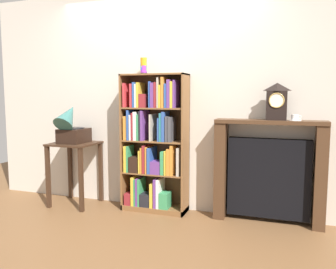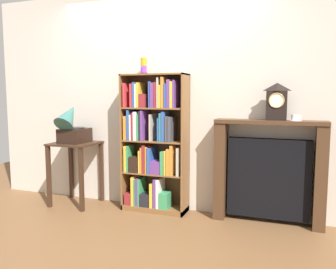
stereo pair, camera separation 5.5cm
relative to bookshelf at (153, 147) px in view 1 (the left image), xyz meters
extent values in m
cube|color=brown|center=(0.02, -0.14, -0.76)|extent=(7.89, 6.40, 0.02)
cube|color=beige|center=(0.15, 0.19, 0.55)|extent=(4.89, 0.08, 2.60)
cube|color=brown|center=(-0.35, 0.01, 0.05)|extent=(0.02, 0.29, 1.60)
cube|color=brown|center=(0.39, 0.01, 0.05)|extent=(0.02, 0.29, 1.60)
cube|color=brown|center=(0.02, 0.15, 0.05)|extent=(0.76, 0.01, 1.60)
cube|color=brown|center=(0.02, 0.01, 0.83)|extent=(0.76, 0.29, 0.02)
cube|color=brown|center=(0.02, 0.01, -0.72)|extent=(0.76, 0.29, 0.06)
cube|color=maroon|center=(-0.28, -0.03, -0.62)|extent=(0.08, 0.20, 0.14)
cube|color=gold|center=(-0.22, -0.02, -0.52)|extent=(0.03, 0.20, 0.34)
cube|color=#388E56|center=(-0.19, -0.02, -0.53)|extent=(0.02, 0.21, 0.32)
cube|color=#663884|center=(-0.16, -0.03, -0.53)|extent=(0.02, 0.20, 0.33)
cube|color=#388E56|center=(-0.14, -0.02, -0.53)|extent=(0.02, 0.21, 0.32)
cube|color=black|center=(-0.06, -0.03, -0.62)|extent=(0.12, 0.19, 0.15)
cube|color=gold|center=(0.02, -0.01, -0.55)|extent=(0.04, 0.22, 0.28)
cube|color=#663884|center=(0.06, -0.03, -0.52)|extent=(0.03, 0.19, 0.34)
cube|color=white|center=(0.10, -0.01, -0.53)|extent=(0.03, 0.24, 0.33)
cube|color=#388E56|center=(0.17, -0.04, -0.60)|extent=(0.10, 0.17, 0.18)
cube|color=brown|center=(0.02, 0.01, -0.30)|extent=(0.73, 0.27, 0.02)
cube|color=gold|center=(-0.31, -0.02, -0.14)|extent=(0.03, 0.21, 0.31)
cube|color=#388E56|center=(-0.28, -0.03, -0.14)|extent=(0.02, 0.19, 0.31)
cube|color=black|center=(-0.20, -0.02, -0.20)|extent=(0.11, 0.21, 0.18)
cube|color=gold|center=(-0.13, -0.01, -0.16)|extent=(0.02, 0.23, 0.26)
cube|color=orange|center=(-0.10, -0.02, -0.15)|extent=(0.02, 0.22, 0.30)
cube|color=maroon|center=(-0.07, -0.01, -0.13)|extent=(0.03, 0.23, 0.32)
cube|color=orange|center=(-0.04, 0.00, -0.14)|extent=(0.02, 0.25, 0.31)
cube|color=#2D519E|center=(-0.01, 0.00, -0.15)|extent=(0.04, 0.24, 0.30)
cube|color=#663884|center=(0.07, -0.04, -0.22)|extent=(0.12, 0.18, 0.15)
cube|color=#388E56|center=(0.15, -0.01, -0.16)|extent=(0.04, 0.24, 0.27)
cube|color=gold|center=(0.19, -0.03, -0.16)|extent=(0.02, 0.20, 0.28)
cube|color=orange|center=(0.23, -0.02, -0.15)|extent=(0.04, 0.22, 0.30)
cube|color=orange|center=(0.26, -0.02, -0.12)|extent=(0.03, 0.21, 0.34)
cube|color=#B2A893|center=(0.34, -0.02, -0.14)|extent=(0.03, 0.22, 0.32)
cube|color=brown|center=(0.02, 0.01, 0.08)|extent=(0.73, 0.27, 0.02)
cube|color=orange|center=(-0.30, -0.01, 0.22)|extent=(0.04, 0.23, 0.28)
cube|color=#2D519E|center=(-0.27, -0.02, 0.26)|extent=(0.02, 0.22, 0.35)
cube|color=white|center=(-0.23, -0.01, 0.23)|extent=(0.02, 0.24, 0.29)
cube|color=maroon|center=(-0.21, 0.00, 0.24)|extent=(0.02, 0.25, 0.32)
cube|color=white|center=(-0.18, -0.03, 0.25)|extent=(0.04, 0.20, 0.33)
cube|color=#388E56|center=(-0.14, -0.03, 0.23)|extent=(0.02, 0.20, 0.30)
cube|color=black|center=(-0.12, -0.02, 0.25)|extent=(0.02, 0.21, 0.34)
cube|color=#663884|center=(-0.09, -0.01, 0.26)|extent=(0.03, 0.23, 0.34)
cube|color=#B2A893|center=(0.01, -0.01, 0.24)|extent=(0.02, 0.22, 0.30)
cube|color=#2D519E|center=(0.11, -0.01, 0.22)|extent=(0.02, 0.24, 0.26)
cube|color=teal|center=(0.13, -0.02, 0.24)|extent=(0.02, 0.22, 0.32)
cube|color=#2D519E|center=(0.17, -0.03, 0.25)|extent=(0.03, 0.20, 0.34)
cube|color=#424247|center=(0.21, -0.03, 0.23)|extent=(0.03, 0.20, 0.29)
cube|color=#424247|center=(0.24, -0.03, 0.22)|extent=(0.04, 0.20, 0.28)
cube|color=brown|center=(0.02, 0.01, 0.45)|extent=(0.73, 0.27, 0.02)
cube|color=#C63338|center=(-0.31, 0.00, 0.60)|extent=(0.02, 0.24, 0.28)
cube|color=#C63338|center=(-0.22, -0.03, 0.60)|extent=(0.03, 0.20, 0.27)
cube|color=#2D519E|center=(-0.19, -0.03, 0.61)|extent=(0.02, 0.20, 0.29)
cube|color=white|center=(-0.16, -0.01, 0.60)|extent=(0.02, 0.23, 0.26)
cube|color=gold|center=(-0.14, -0.02, 0.61)|extent=(0.03, 0.21, 0.28)
cube|color=maroon|center=(-0.08, -0.04, 0.54)|extent=(0.08, 0.18, 0.15)
cube|color=#2D519E|center=(0.01, -0.03, 0.61)|extent=(0.02, 0.19, 0.29)
cube|color=#663884|center=(0.04, -0.02, 0.60)|extent=(0.04, 0.21, 0.28)
cube|color=maroon|center=(0.08, -0.02, 0.61)|extent=(0.03, 0.22, 0.28)
cube|color=#B2A893|center=(0.10, -0.01, 0.63)|extent=(0.02, 0.23, 0.33)
cube|color=gold|center=(0.13, -0.03, 0.59)|extent=(0.02, 0.19, 0.25)
cube|color=orange|center=(0.16, -0.02, 0.63)|extent=(0.03, 0.21, 0.34)
cube|color=#2D519E|center=(0.19, -0.02, 0.60)|extent=(0.02, 0.21, 0.27)
cube|color=#663884|center=(0.23, -0.02, 0.62)|extent=(0.04, 0.22, 0.31)
cube|color=gold|center=(0.26, -0.03, 0.61)|extent=(0.03, 0.19, 0.29)
cube|color=#663884|center=(0.29, -0.03, 0.62)|extent=(0.02, 0.20, 0.30)
cylinder|color=black|center=(-0.12, 0.03, 0.89)|extent=(0.07, 0.07, 0.09)
cylinder|color=purple|center=(-0.12, 0.02, 0.90)|extent=(0.07, 0.07, 0.09)
cylinder|color=green|center=(-0.12, 0.03, 0.92)|extent=(0.07, 0.07, 0.09)
cylinder|color=blue|center=(-0.12, 0.02, 0.94)|extent=(0.07, 0.07, 0.09)
cylinder|color=purple|center=(-0.12, 0.02, 0.95)|extent=(0.07, 0.07, 0.09)
cylinder|color=yellow|center=(-0.12, 0.02, 0.97)|extent=(0.07, 0.07, 0.09)
cylinder|color=orange|center=(-0.12, 0.02, 0.99)|extent=(0.07, 0.07, 0.09)
cube|color=#382316|center=(-0.99, -0.11, 0.01)|extent=(0.52, 0.51, 0.02)
cube|color=#382316|center=(-1.23, -0.33, -0.38)|extent=(0.04, 0.04, 0.75)
cube|color=#382316|center=(-0.76, -0.33, -0.38)|extent=(0.04, 0.04, 0.75)
cube|color=#382316|center=(-1.23, 0.12, -0.38)|extent=(0.04, 0.04, 0.75)
cube|color=#382316|center=(-0.76, 0.12, -0.38)|extent=(0.04, 0.04, 0.75)
cube|color=black|center=(-0.99, -0.11, 0.11)|extent=(0.29, 0.34, 0.17)
cylinder|color=black|center=(-0.99, -0.11, 0.20)|extent=(0.25, 0.25, 0.01)
cylinder|color=#2D605B|center=(-0.99, -0.16, 0.23)|extent=(0.03, 0.03, 0.06)
cone|color=#2D605B|center=(-0.99, -0.21, 0.36)|extent=(0.24, 0.38, 0.38)
cube|color=#472D1C|center=(1.30, 0.03, 0.33)|extent=(1.13, 0.24, 0.04)
cube|color=#472D1C|center=(0.80, 0.03, -0.22)|extent=(0.12, 0.21, 1.06)
cube|color=#472D1C|center=(1.81, 0.03, -0.22)|extent=(0.12, 0.21, 1.06)
cube|color=black|center=(1.30, 0.07, -0.28)|extent=(0.85, 0.12, 0.85)
cube|color=black|center=(1.36, 0.03, 0.50)|extent=(0.20, 0.11, 0.30)
pyramid|color=black|center=(1.36, 0.03, 0.69)|extent=(0.20, 0.11, 0.08)
cylinder|color=silver|center=(1.36, -0.03, 0.55)|extent=(0.14, 0.01, 0.14)
torus|color=#B79347|center=(1.36, -0.03, 0.55)|extent=(0.15, 0.01, 0.15)
cylinder|color=white|center=(1.54, 0.03, 0.35)|extent=(0.13, 0.13, 0.01)
cylinder|color=white|center=(1.54, 0.03, 0.38)|extent=(0.07, 0.07, 0.06)
torus|color=white|center=(1.59, 0.03, 0.38)|extent=(0.04, 0.01, 0.04)
camera|label=1|loc=(1.48, -3.72, 0.61)|focal=37.19mm
camera|label=2|loc=(1.54, -3.70, 0.61)|focal=37.19mm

